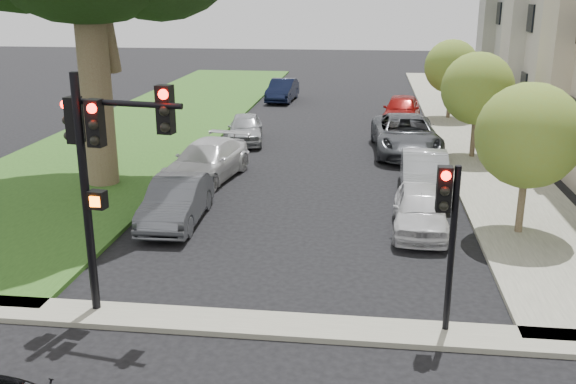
# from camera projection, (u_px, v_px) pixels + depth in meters

# --- Properties ---
(ground) EXTENTS (140.00, 140.00, 0.00)m
(ground) POSITION_uv_depth(u_px,v_px,m) (253.00, 384.00, 11.27)
(ground) COLOR black
(ground) RESTS_ON ground
(grass_strip) EXTENTS (8.00, 44.00, 0.12)m
(grass_strip) POSITION_uv_depth(u_px,v_px,m) (168.00, 118.00, 35.05)
(grass_strip) COLOR #284C19
(grass_strip) RESTS_ON ground
(sidewalk_right) EXTENTS (3.50, 44.00, 0.12)m
(sidewalk_right) POSITION_uv_depth(u_px,v_px,m) (462.00, 125.00, 33.21)
(sidewalk_right) COLOR gray
(sidewalk_right) RESTS_ON ground
(sidewalk_cross) EXTENTS (60.00, 1.00, 0.12)m
(sidewalk_cross) POSITION_uv_depth(u_px,v_px,m) (270.00, 325.00, 13.15)
(sidewalk_cross) COLOR gray
(sidewalk_cross) RESTS_ON ground
(small_tree_a) EXTENTS (2.89, 2.89, 4.33)m
(small_tree_a) POSITION_uv_depth(u_px,v_px,m) (529.00, 136.00, 17.35)
(small_tree_a) COLOR brown
(small_tree_a) RESTS_ON ground
(small_tree_b) EXTENTS (2.92, 2.92, 4.37)m
(small_tree_b) POSITION_uv_depth(u_px,v_px,m) (477.00, 89.00, 25.73)
(small_tree_b) COLOR brown
(small_tree_b) RESTS_ON ground
(small_tree_c) EXTENTS (2.85, 2.85, 4.28)m
(small_tree_c) POSITION_uv_depth(u_px,v_px,m) (452.00, 67.00, 33.98)
(small_tree_c) COLOR brown
(small_tree_c) RESTS_ON ground
(traffic_signal_main) EXTENTS (2.51, 0.66, 5.13)m
(traffic_signal_main) POSITION_uv_depth(u_px,v_px,m) (102.00, 153.00, 12.74)
(traffic_signal_main) COLOR black
(traffic_signal_main) RESTS_ON ground
(traffic_signal_secondary) EXTENTS (0.43, 0.35, 3.51)m
(traffic_signal_secondary) POSITION_uv_depth(u_px,v_px,m) (448.00, 219.00, 12.22)
(traffic_signal_secondary) COLOR black
(traffic_signal_secondary) RESTS_ON ground
(car_parked_0) EXTENTS (1.73, 3.90, 1.31)m
(car_parked_0) POSITION_uv_depth(u_px,v_px,m) (420.00, 209.00, 18.36)
(car_parked_0) COLOR silver
(car_parked_0) RESTS_ON ground
(car_parked_1) EXTENTS (1.60, 4.36, 1.43)m
(car_parked_1) POSITION_uv_depth(u_px,v_px,m) (424.00, 174.00, 21.71)
(car_parked_1) COLOR #999BA0
(car_parked_1) RESTS_ON ground
(car_parked_2) EXTENTS (2.99, 5.91, 1.60)m
(car_parked_2) POSITION_uv_depth(u_px,v_px,m) (406.00, 135.00, 27.34)
(car_parked_2) COLOR #3F4247
(car_parked_2) RESTS_ON ground
(car_parked_3) EXTENTS (2.32, 4.66, 1.53)m
(car_parked_3) POSITION_uv_depth(u_px,v_px,m) (401.00, 110.00, 33.35)
(car_parked_3) COLOR maroon
(car_parked_3) RESTS_ON ground
(car_parked_5) EXTENTS (1.58, 4.17, 1.36)m
(car_parked_5) POSITION_uv_depth(u_px,v_px,m) (176.00, 201.00, 19.00)
(car_parked_5) COLOR #3F4247
(car_parked_5) RESTS_ON ground
(car_parked_6) EXTENTS (2.80, 5.14, 1.41)m
(car_parked_6) POSITION_uv_depth(u_px,v_px,m) (207.00, 161.00, 23.43)
(car_parked_6) COLOR silver
(car_parked_6) RESTS_ON ground
(car_parked_7) EXTENTS (2.11, 4.04, 1.31)m
(car_parked_7) POSITION_uv_depth(u_px,v_px,m) (245.00, 128.00, 29.33)
(car_parked_7) COLOR #999BA0
(car_parked_7) RESTS_ON ground
(car_parked_9) EXTENTS (1.73, 4.29, 1.39)m
(car_parked_9) POSITION_uv_depth(u_px,v_px,m) (282.00, 90.00, 40.61)
(car_parked_9) COLOR black
(car_parked_9) RESTS_ON ground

